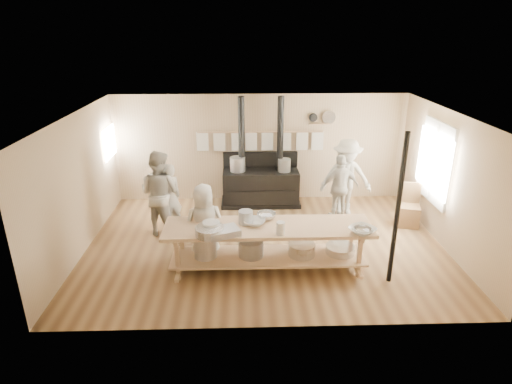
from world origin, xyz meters
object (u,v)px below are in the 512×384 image
cook_far_left (169,198)px  cook_right (340,187)px  prep_table (268,243)px  cook_center (205,224)px  roasting_pan (223,232)px  stove (260,184)px  cook_left (160,193)px  chair (408,213)px  cook_by_window (346,177)px

cook_far_left → cook_right: (3.66, 0.54, -0.00)m
prep_table → cook_center: 1.18m
cook_right → roasting_pan: cook_right is taller
stove → roasting_pan: 3.45m
cook_right → stove: bearing=-39.2°
prep_table → cook_far_left: (-1.95, 1.57, 0.23)m
prep_table → cook_left: cook_left is taller
prep_table → cook_far_left: size_ratio=2.40×
prep_table → roasting_pan: roasting_pan is taller
cook_right → chair: 1.57m
prep_table → cook_by_window: 3.08m
cook_left → roasting_pan: (1.36, -1.84, 0.02)m
cook_far_left → cook_by_window: size_ratio=0.85×
cook_right → prep_table: bearing=39.7°
cook_left → cook_center: bearing=153.9°
cook_by_window → cook_center: bearing=-139.9°
cook_left → chair: bearing=-153.9°
cook_far_left → chair: size_ratio=1.61×
prep_table → cook_left: bearing=144.6°
chair → cook_by_window: bearing=166.6°
stove → cook_left: size_ratio=1.46×
cook_far_left → roasting_pan: (1.19, -1.90, 0.16)m
prep_table → chair: chair is taller
cook_far_left → cook_right: cook_far_left is taller
prep_table → cook_far_left: cook_far_left is taller
prep_table → stove: bearing=90.0°
cook_by_window → chair: size_ratio=1.90×
cook_right → roasting_pan: size_ratio=2.89×
chair → cook_right: bearing=179.5°
prep_table → cook_far_left: 2.51m
cook_far_left → roasting_pan: size_ratio=2.90×
cook_right → chair: bearing=153.5°
chair → roasting_pan: size_ratio=1.80×
prep_table → roasting_pan: bearing=-156.4°
stove → prep_table: bearing=-90.0°
cook_left → cook_right: size_ratio=1.19×
stove → cook_far_left: bearing=-143.4°
prep_table → cook_right: bearing=50.8°
cook_far_left → stove: bearing=179.9°
cook_far_left → roasting_pan: 2.25m
cook_far_left → cook_by_window: bearing=155.2°
cook_by_window → roasting_pan: bearing=-128.8°
stove → roasting_pan: bearing=-102.7°
stove → cook_left: stove is taller
cook_left → roasting_pan: cook_left is taller
prep_table → cook_right: 2.73m
cook_by_window → roasting_pan: (-2.67, -2.71, 0.02)m
stove → roasting_pan: size_ratio=5.03×
stove → chair: bearing=-22.5°
cook_far_left → chair: 5.13m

